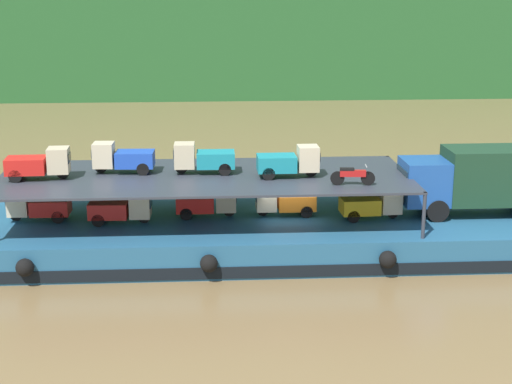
{
  "coord_description": "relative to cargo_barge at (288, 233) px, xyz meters",
  "views": [
    {
      "loc": [
        -3.67,
        -33.92,
        11.85
      ],
      "look_at": [
        -1.49,
        0.0,
        2.7
      ],
      "focal_mm": 54.77,
      "sensor_mm": 36.0,
      "label": 1
    }
  ],
  "objects": [
    {
      "name": "mini_truck_lower_fore",
      "position": [
        -0.18,
        0.33,
        1.44
      ],
      "size": [
        2.76,
        1.23,
        1.38
      ],
      "color": "orange",
      "rests_on": "cargo_barge"
    },
    {
      "name": "covered_lorry",
      "position": [
        8.77,
        -0.11,
        2.44
      ],
      "size": [
        7.86,
        2.31,
        3.1
      ],
      "color": "#1E4C99",
      "rests_on": "cargo_barge"
    },
    {
      "name": "cargo_rack",
      "position": [
        -3.8,
        0.03,
        2.69
      ],
      "size": [
        18.32,
        7.03,
        2.0
      ],
      "color": "#2D333D",
      "rests_on": "cargo_barge"
    },
    {
      "name": "cargo_barge",
      "position": [
        0.0,
        0.0,
        0.0
      ],
      "size": [
        27.52,
        8.42,
        1.5
      ],
      "color": "#23567A",
      "rests_on": "ground"
    },
    {
      "name": "mini_truck_upper_stern",
      "position": [
        -11.0,
        -0.15,
        3.44
      ],
      "size": [
        2.78,
        1.27,
        1.38
      ],
      "color": "red",
      "rests_on": "cargo_rack"
    },
    {
      "name": "mini_truck_lower_mid",
      "position": [
        -3.68,
        0.35,
        1.44
      ],
      "size": [
        2.75,
        1.23,
        1.38
      ],
      "color": "red",
      "rests_on": "cargo_barge"
    },
    {
      "name": "mini_truck_upper_mid",
      "position": [
        -7.49,
        0.83,
        3.44
      ],
      "size": [
        2.78,
        1.26,
        1.38
      ],
      "color": "#1E47B7",
      "rests_on": "cargo_rack"
    },
    {
      "name": "mini_truck_lower_aft",
      "position": [
        -7.49,
        -0.42,
        1.44
      ],
      "size": [
        2.78,
        1.27,
        1.38
      ],
      "color": "red",
      "rests_on": "cargo_barge"
    },
    {
      "name": "motorcycle_upper_port",
      "position": [
        2.47,
        -2.08,
        3.18
      ],
      "size": [
        1.9,
        0.55,
        0.87
      ],
      "color": "black",
      "rests_on": "cargo_rack"
    },
    {
      "name": "mini_truck_lower_stern",
      "position": [
        -11.28,
        0.24,
        1.44
      ],
      "size": [
        2.75,
        1.21,
        1.38
      ],
      "color": "red",
      "rests_on": "cargo_barge"
    },
    {
      "name": "ground_plane",
      "position": [
        0.0,
        0.03,
        -0.75
      ],
      "size": [
        400.0,
        400.0,
        0.0
      ],
      "primitive_type": "plane",
      "color": "brown"
    },
    {
      "name": "mini_truck_upper_fore",
      "position": [
        -3.85,
        0.51,
        3.44
      ],
      "size": [
        2.75,
        1.22,
        1.38
      ],
      "color": "teal",
      "rests_on": "cargo_rack"
    },
    {
      "name": "mini_truck_lower_bow",
      "position": [
        3.72,
        -0.47,
        1.44
      ],
      "size": [
        2.79,
        1.29,
        1.38
      ],
      "color": "gold",
      "rests_on": "cargo_barge"
    },
    {
      "name": "mini_truck_upper_bow",
      "position": [
        -0.05,
        -0.43,
        3.44
      ],
      "size": [
        2.76,
        1.23,
        1.38
      ],
      "color": "teal",
      "rests_on": "cargo_rack"
    }
  ]
}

